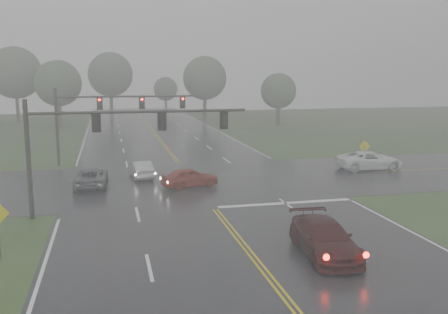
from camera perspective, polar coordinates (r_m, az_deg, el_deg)
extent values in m
cube|color=black|center=(35.10, -3.07, -3.46)|extent=(18.00, 160.00, 0.02)
cube|color=black|center=(37.02, -3.61, -2.78)|extent=(120.00, 14.00, 0.02)
cube|color=silver|center=(30.98, 7.03, -5.30)|extent=(8.50, 0.50, 0.01)
imported|color=black|center=(22.82, 11.34, -10.93)|extent=(2.51, 5.34, 1.51)
imported|color=maroon|center=(35.12, -3.93, -3.46)|extent=(4.25, 2.45, 1.36)
imported|color=#B8BAC0|center=(38.64, -9.45, -2.37)|extent=(1.81, 4.09, 1.31)
imported|color=#4B4D52|center=(36.46, -14.89, -3.28)|extent=(2.40, 4.83, 1.32)
imported|color=white|center=(43.15, 16.25, -1.37)|extent=(5.49, 2.62, 1.51)
cylinder|color=black|center=(28.94, -21.44, -0.32)|extent=(0.25, 0.25, 6.55)
cylinder|color=black|center=(28.64, -21.75, 4.71)|extent=(0.16, 0.16, 0.73)
cylinder|color=black|center=(28.38, -9.54, 5.13)|extent=(12.10, 0.16, 0.16)
cube|color=black|center=(28.38, -14.40, 3.85)|extent=(0.31, 0.25, 0.96)
cube|color=black|center=(28.52, -14.40, 3.88)|extent=(0.50, 0.03, 1.14)
cube|color=black|center=(28.52, -7.08, 4.11)|extent=(0.31, 0.25, 0.96)
cube|color=black|center=(28.67, -7.11, 4.13)|extent=(0.50, 0.03, 1.14)
cube|color=black|center=(29.13, 0.05, 4.29)|extent=(0.31, 0.25, 0.96)
cube|color=black|center=(29.27, -0.01, 4.32)|extent=(0.50, 0.03, 1.14)
cylinder|color=black|center=(44.89, -18.55, 3.24)|extent=(0.26, 0.26, 6.67)
cylinder|color=black|center=(44.70, -18.73, 6.54)|extent=(0.17, 0.17, 0.74)
cylinder|color=black|center=(44.53, -10.94, 6.81)|extent=(12.05, 0.17, 0.17)
cube|color=black|center=(44.53, -14.03, 5.98)|extent=(0.32, 0.26, 0.97)
cube|color=black|center=(44.68, -14.03, 5.99)|extent=(0.51, 0.03, 1.16)
cylinder|color=#FF0C05|center=(44.37, -14.05, 6.36)|extent=(0.20, 0.06, 0.20)
cube|color=black|center=(44.63, -9.36, 6.14)|extent=(0.32, 0.26, 0.97)
cube|color=black|center=(44.77, -9.37, 6.15)|extent=(0.51, 0.03, 1.16)
cylinder|color=#FF0C05|center=(44.46, -9.36, 6.53)|extent=(0.20, 0.06, 0.20)
cube|color=black|center=(45.01, -4.74, 6.27)|extent=(0.32, 0.26, 0.97)
cube|color=black|center=(45.16, -4.77, 6.28)|extent=(0.51, 0.03, 1.16)
cylinder|color=#FF0C05|center=(44.85, -4.72, 6.65)|extent=(0.20, 0.06, 0.20)
cylinder|color=black|center=(42.98, 15.72, -0.08)|extent=(0.06, 0.06, 1.93)
cube|color=#C5B60B|center=(42.86, 15.76, 1.19)|extent=(1.01, 0.04, 1.01)
cylinder|color=#332A21|center=(76.29, -18.26, 4.57)|extent=(0.62, 0.62, 3.73)
sphere|color=#364D33|center=(76.07, -18.44, 7.99)|extent=(6.63, 6.63, 6.63)
cylinder|color=#332A21|center=(84.13, -2.20, 5.60)|extent=(0.60, 0.60, 4.09)
sphere|color=#364D33|center=(83.92, -2.22, 9.00)|extent=(7.26, 7.26, 7.26)
cylinder|color=#332A21|center=(92.28, -12.73, 5.83)|extent=(0.61, 0.61, 4.43)
sphere|color=#364D33|center=(92.11, -12.86, 9.19)|extent=(7.88, 7.88, 7.88)
cylinder|color=#332A21|center=(76.72, 6.19, 4.76)|extent=(0.59, 0.59, 3.03)
sphere|color=#364D33|center=(76.50, 6.24, 7.52)|extent=(5.38, 5.38, 5.38)
cylinder|color=#332A21|center=(86.03, -22.52, 5.13)|extent=(0.54, 0.54, 4.60)
sphere|color=#364D33|center=(85.84, -22.76, 8.87)|extent=(8.17, 8.17, 8.17)
cylinder|color=#332A21|center=(102.24, -6.66, 5.87)|extent=(0.51, 0.51, 2.73)
sphere|color=#364D33|center=(102.08, -6.69, 7.74)|extent=(4.85, 4.85, 4.85)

